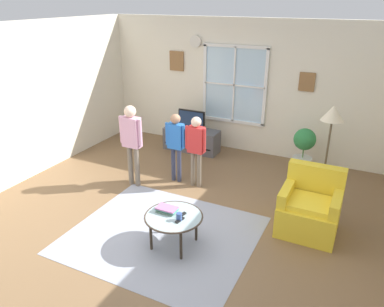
# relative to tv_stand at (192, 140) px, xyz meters

# --- Properties ---
(ground_plane) EXTENTS (6.46, 6.95, 0.02)m
(ground_plane) POSITION_rel_tv_stand_xyz_m (0.92, -2.68, -0.24)
(ground_plane) COLOR brown
(back_wall) EXTENTS (5.86, 0.17, 2.62)m
(back_wall) POSITION_rel_tv_stand_xyz_m (0.91, 0.55, 1.08)
(back_wall) COLOR silver
(back_wall) RESTS_ON ground_plane
(side_wall_left) EXTENTS (0.12, 6.35, 2.62)m
(side_wall_left) POSITION_rel_tv_stand_xyz_m (-2.07, -2.68, 1.08)
(side_wall_left) COLOR silver
(side_wall_left) RESTS_ON ground_plane
(area_rug) EXTENTS (2.41, 2.10, 0.01)m
(area_rug) POSITION_rel_tv_stand_xyz_m (0.97, -2.86, -0.23)
(area_rug) COLOR #999EAD
(area_rug) RESTS_ON ground_plane
(tv_stand) EXTENTS (1.14, 0.42, 0.46)m
(tv_stand) POSITION_rel_tv_stand_xyz_m (0.00, 0.00, 0.00)
(tv_stand) COLOR #4C4C51
(tv_stand) RESTS_ON ground_plane
(television) EXTENTS (0.57, 0.08, 0.40)m
(television) POSITION_rel_tv_stand_xyz_m (0.00, -0.00, 0.44)
(television) COLOR #4C4C4C
(television) RESTS_ON tv_stand
(armchair) EXTENTS (0.76, 0.74, 0.87)m
(armchair) POSITION_rel_tv_stand_xyz_m (2.70, -1.85, 0.09)
(armchair) COLOR yellow
(armchair) RESTS_ON ground_plane
(coffee_table) EXTENTS (0.75, 0.75, 0.44)m
(coffee_table) POSITION_rel_tv_stand_xyz_m (1.22, -2.97, 0.18)
(coffee_table) COLOR #99B2B7
(coffee_table) RESTS_ON ground_plane
(book_stack) EXTENTS (0.27, 0.17, 0.06)m
(book_stack) POSITION_rel_tv_stand_xyz_m (1.09, -2.92, 0.24)
(book_stack) COLOR #557361
(book_stack) RESTS_ON coffee_table
(cup) EXTENTS (0.07, 0.07, 0.10)m
(cup) POSITION_rel_tv_stand_xyz_m (1.32, -3.03, 0.25)
(cup) COLOR #334C8C
(cup) RESTS_ON coffee_table
(remote_near_books) EXTENTS (0.07, 0.15, 0.02)m
(remote_near_books) POSITION_rel_tv_stand_xyz_m (1.30, -2.92, 0.21)
(remote_near_books) COLOR black
(remote_near_books) RESTS_ON coffee_table
(remote_near_cup) EXTENTS (0.07, 0.15, 0.02)m
(remote_near_cup) POSITION_rel_tv_stand_xyz_m (1.34, -3.03, 0.21)
(remote_near_cup) COLOR black
(remote_near_cup) RESTS_ON coffee_table
(person_red_shirt) EXTENTS (0.37, 0.17, 1.22)m
(person_red_shirt) POSITION_rel_tv_stand_xyz_m (0.76, -1.38, 0.53)
(person_red_shirt) COLOR #726656
(person_red_shirt) RESTS_ON ground_plane
(person_blue_shirt) EXTENTS (0.36, 0.17, 1.21)m
(person_blue_shirt) POSITION_rel_tv_stand_xyz_m (0.38, -1.36, 0.53)
(person_blue_shirt) COLOR #333851
(person_blue_shirt) RESTS_ON ground_plane
(person_pink_shirt) EXTENTS (0.42, 0.19, 1.39)m
(person_pink_shirt) POSITION_rel_tv_stand_xyz_m (-0.19, -1.81, 0.64)
(person_pink_shirt) COLOR #726656
(person_pink_shirt) RESTS_ON ground_plane
(potted_plant_by_window) EXTENTS (0.39, 0.39, 0.82)m
(potted_plant_by_window) POSITION_rel_tv_stand_xyz_m (2.25, 0.00, 0.22)
(potted_plant_by_window) COLOR silver
(potted_plant_by_window) RESTS_ON ground_plane
(floor_lamp) EXTENTS (0.32, 0.32, 1.57)m
(floor_lamp) POSITION_rel_tv_stand_xyz_m (2.74, -1.08, 1.08)
(floor_lamp) COLOR black
(floor_lamp) RESTS_ON ground_plane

